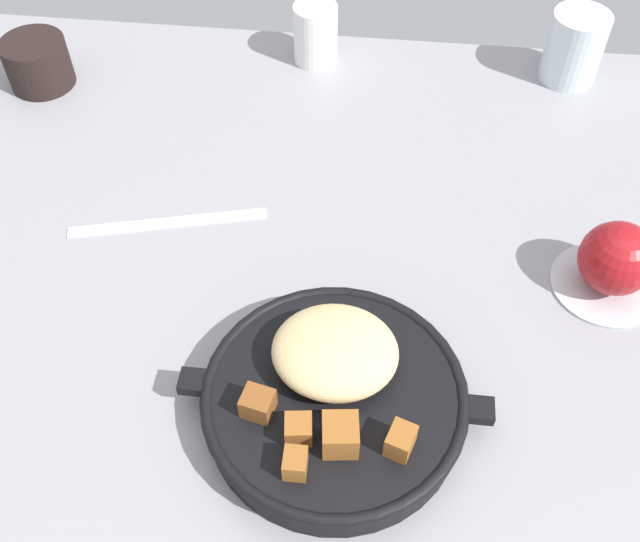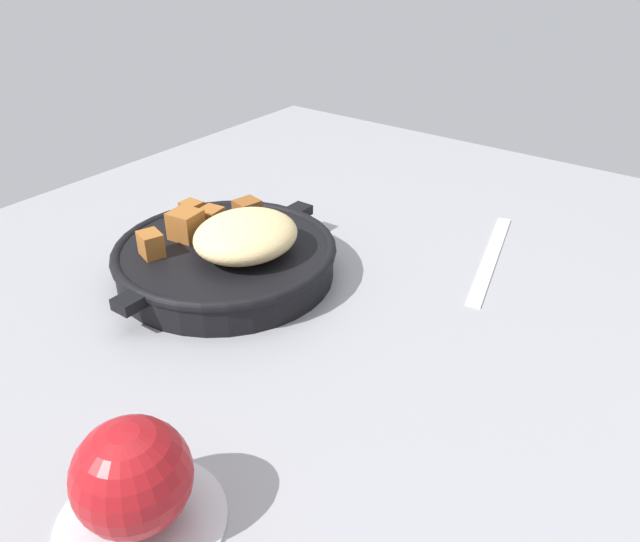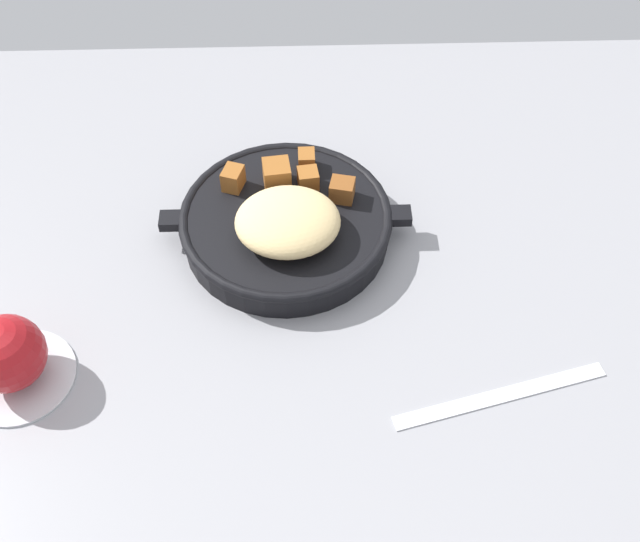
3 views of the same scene
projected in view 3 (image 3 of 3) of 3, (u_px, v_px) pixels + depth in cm
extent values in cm
cube|color=gray|center=(340.00, 325.00, 85.18)|extent=(106.61, 100.02, 2.40)
cylinder|color=black|center=(286.00, 226.00, 90.33)|extent=(23.95, 23.95, 3.72)
torus|color=black|center=(286.00, 217.00, 89.11)|extent=(24.67, 24.67, 1.20)
cube|color=black|center=(171.00, 221.00, 89.07)|extent=(2.64, 2.40, 1.20)
cube|color=black|center=(400.00, 216.00, 89.56)|extent=(2.64, 2.40, 1.20)
ellipsoid|color=#DBBC7F|center=(288.00, 222.00, 85.32)|extent=(11.72, 10.48, 4.29)
cube|color=brown|center=(342.00, 190.00, 89.64)|extent=(3.20, 3.02, 2.49)
cube|color=#935623|center=(277.00, 175.00, 90.72)|extent=(3.47, 3.53, 3.17)
cube|color=#935623|center=(307.00, 160.00, 92.87)|extent=(2.00, 2.36, 2.34)
cube|color=#935623|center=(308.00, 179.00, 90.91)|extent=(2.63, 2.63, 2.35)
cube|color=#935623|center=(233.00, 178.00, 90.74)|extent=(2.88, 3.20, 2.65)
cylinder|color=#B7BABF|center=(19.00, 376.00, 79.41)|extent=(11.59, 11.59, 0.60)
sphere|color=maroon|center=(6.00, 353.00, 76.12)|extent=(7.85, 7.85, 7.85)
cube|color=silver|center=(501.00, 395.00, 78.12)|extent=(22.53, 7.24, 0.36)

